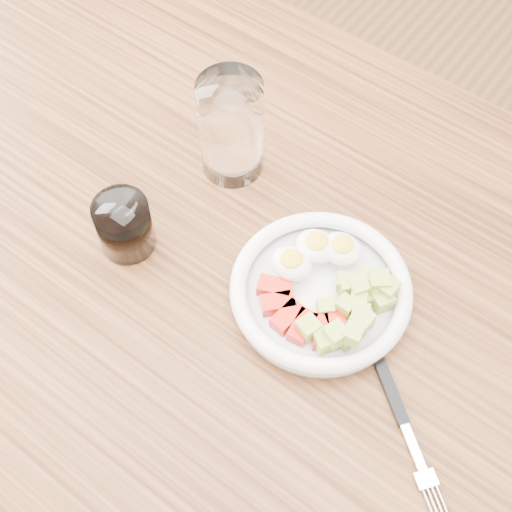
{
  "coord_description": "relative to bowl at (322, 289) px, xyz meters",
  "views": [
    {
      "loc": [
        0.26,
        -0.36,
        1.56
      ],
      "look_at": [
        -0.01,
        0.01,
        0.8
      ],
      "focal_mm": 50.0,
      "sensor_mm": 36.0,
      "label": 1
    }
  ],
  "objects": [
    {
      "name": "water_glass",
      "position": [
        -0.22,
        0.1,
        0.06
      ],
      "size": [
        0.09,
        0.09,
        0.15
      ],
      "primitive_type": "cylinder",
      "color": "white",
      "rests_on": "dining_table"
    },
    {
      "name": "bowl",
      "position": [
        0.0,
        0.0,
        0.0
      ],
      "size": [
        0.23,
        0.23,
        0.06
      ],
      "color": "white",
      "rests_on": "dining_table"
    },
    {
      "name": "dining_table",
      "position": [
        -0.08,
        -0.02,
        -0.12
      ],
      "size": [
        1.5,
        0.9,
        0.77
      ],
      "color": "brown",
      "rests_on": "ground"
    },
    {
      "name": "coffee_glass",
      "position": [
        -0.25,
        -0.08,
        0.02
      ],
      "size": [
        0.07,
        0.07,
        0.08
      ],
      "color": "white",
      "rests_on": "dining_table"
    },
    {
      "name": "ground",
      "position": [
        -0.08,
        -0.02,
        -0.79
      ],
      "size": [
        4.0,
        4.0,
        0.0
      ],
      "primitive_type": "plane",
      "color": "brown",
      "rests_on": "ground"
    },
    {
      "name": "fork",
      "position": [
        0.15,
        -0.07,
        -0.02
      ],
      "size": [
        0.18,
        0.14,
        0.01
      ],
      "color": "black",
      "rests_on": "dining_table"
    }
  ]
}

